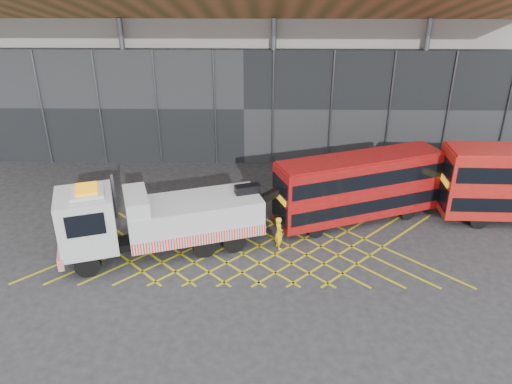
{
  "coord_description": "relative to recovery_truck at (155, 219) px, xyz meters",
  "views": [
    {
      "loc": [
        3.39,
        -22.16,
        13.86
      ],
      "look_at": [
        3.0,
        1.5,
        2.4
      ],
      "focal_mm": 35.0,
      "sensor_mm": 36.0,
      "label": 1
    }
  ],
  "objects": [
    {
      "name": "bus_towed",
      "position": [
        10.63,
        3.52,
        0.26
      ],
      "size": [
        9.64,
        5.46,
        3.87
      ],
      "rotation": [
        0.0,
        0.0,
        0.37
      ],
      "color": "maroon",
      "rests_on": "ground_plane"
    },
    {
      "name": "road_markings",
      "position": [
        4.36,
        0.59,
        -1.89
      ],
      "size": [
        21.56,
        7.16,
        0.01
      ],
      "color": "gold",
      "rests_on": "ground_plane"
    },
    {
      "name": "recovery_truck",
      "position": [
        0.0,
        0.0,
        0.0
      ],
      "size": [
        11.61,
        5.75,
        4.09
      ],
      "rotation": [
        0.0,
        0.0,
        0.32
      ],
      "color": "black",
      "rests_on": "ground_plane"
    },
    {
      "name": "ground_plane",
      "position": [
        1.96,
        0.59,
        -1.89
      ],
      "size": [
        120.0,
        120.0,
        0.0
      ],
      "primitive_type": "plane",
      "color": "#27272A"
    },
    {
      "name": "worker",
      "position": [
        6.15,
        0.44,
        -1.0
      ],
      "size": [
        0.62,
        0.76,
        1.78
      ],
      "primitive_type": "imported",
      "rotation": [
        0.0,
        0.0,
        1.91
      ],
      "color": "yellow",
      "rests_on": "ground_plane"
    },
    {
      "name": "construction_building",
      "position": [
        3.88,
        18.99,
        7.09
      ],
      "size": [
        55.0,
        23.97,
        18.0
      ],
      "color": "gray",
      "rests_on": "ground_plane"
    }
  ]
}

